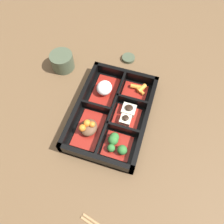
{
  "coord_description": "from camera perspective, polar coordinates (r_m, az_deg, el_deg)",
  "views": [
    {
      "loc": [
        -0.33,
        -0.1,
        0.64
      ],
      "look_at": [
        0.0,
        0.0,
        0.03
      ],
      "focal_mm": 35.0,
      "sensor_mm": 36.0,
      "label": 1
    }
  ],
  "objects": [
    {
      "name": "bowl_rice",
      "position": [
        0.75,
        -2.01,
        6.01
      ],
      "size": [
        0.13,
        0.08,
        0.04
      ],
      "color": "maroon",
      "rests_on": "bento_base"
    },
    {
      "name": "bowl_stew",
      "position": [
        0.68,
        -6.17,
        -4.12
      ],
      "size": [
        0.13,
        0.08,
        0.05
      ],
      "color": "maroon",
      "rests_on": "bento_base"
    },
    {
      "name": "bento_base",
      "position": [
        0.73,
        0.0,
        -0.77
      ],
      "size": [
        0.34,
        0.23,
        0.01
      ],
      "color": "black",
      "rests_on": "ground_plane"
    },
    {
      "name": "bowl_tofu",
      "position": [
        0.71,
        3.97,
        -0.77
      ],
      "size": [
        0.09,
        0.08,
        0.03
      ],
      "color": "maroon",
      "rests_on": "bento_base"
    },
    {
      "name": "ground_plane",
      "position": [
        0.73,
        0.0,
        -0.95
      ],
      "size": [
        3.0,
        3.0,
        0.0
      ],
      "primitive_type": "plane",
      "color": "brown"
    },
    {
      "name": "bento_rim",
      "position": [
        0.71,
        0.14,
        -0.08
      ],
      "size": [
        0.34,
        0.23,
        0.05
      ],
      "color": "black",
      "rests_on": "ground_plane"
    },
    {
      "name": "sauce_dish",
      "position": [
        0.87,
        4.31,
        13.87
      ],
      "size": [
        0.05,
        0.05,
        0.01
      ],
      "color": "#424C38",
      "rests_on": "ground_plane"
    },
    {
      "name": "bowl_carrots",
      "position": [
        0.77,
        6.42,
        5.54
      ],
      "size": [
        0.08,
        0.08,
        0.02
      ],
      "color": "maroon",
      "rests_on": "bento_base"
    },
    {
      "name": "bowl_greens",
      "position": [
        0.66,
        1.07,
        -8.31
      ],
      "size": [
        0.08,
        0.08,
        0.04
      ],
      "color": "maroon",
      "rests_on": "bento_base"
    },
    {
      "name": "tea_cup",
      "position": [
        0.85,
        -12.89,
        12.88
      ],
      "size": [
        0.08,
        0.08,
        0.06
      ],
      "color": "#424C38",
      "rests_on": "ground_plane"
    }
  ]
}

